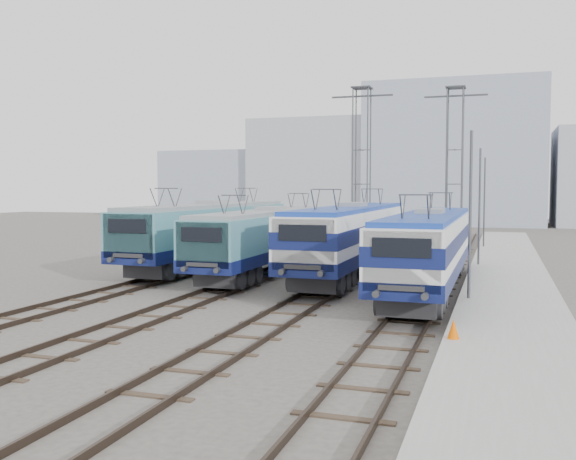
{
  "coord_description": "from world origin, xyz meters",
  "views": [
    {
      "loc": [
        9.73,
        -24.55,
        4.73
      ],
      "look_at": [
        -0.72,
        7.0,
        2.54
      ],
      "focal_mm": 40.0,
      "sensor_mm": 36.0,
      "label": 1
    }
  ],
  "objects_px": {
    "mast_rear": "(484,204)",
    "locomotive_center_left": "(269,235)",
    "locomotive_far_right": "(429,243)",
    "catenary_tower_west": "(361,162)",
    "mast_front": "(470,219)",
    "locomotive_center_right": "(352,233)",
    "locomotive_far_left": "(210,228)",
    "catenary_tower_east": "(455,162)",
    "safety_cone": "(453,329)",
    "mast_mid": "(479,209)"
  },
  "relations": [
    {
      "from": "locomotive_far_right",
      "to": "mast_front",
      "type": "height_order",
      "value": "mast_front"
    },
    {
      "from": "locomotive_far_right",
      "to": "mast_rear",
      "type": "bearing_deg",
      "value": 85.05
    },
    {
      "from": "locomotive_center_left",
      "to": "catenary_tower_west",
      "type": "relative_size",
      "value": 1.43
    },
    {
      "from": "locomotive_far_left",
      "to": "mast_front",
      "type": "bearing_deg",
      "value": -28.67
    },
    {
      "from": "locomotive_far_left",
      "to": "safety_cone",
      "type": "bearing_deg",
      "value": -45.96
    },
    {
      "from": "locomotive_center_right",
      "to": "locomotive_far_right",
      "type": "height_order",
      "value": "locomotive_center_right"
    },
    {
      "from": "locomotive_far_right",
      "to": "catenary_tower_east",
      "type": "xyz_separation_m",
      "value": [
        -0.25,
        19.37,
        4.4
      ]
    },
    {
      "from": "locomotive_center_right",
      "to": "safety_cone",
      "type": "xyz_separation_m",
      "value": [
        6.25,
        -14.23,
        -1.75
      ]
    },
    {
      "from": "catenary_tower_east",
      "to": "catenary_tower_west",
      "type": "bearing_deg",
      "value": -162.9
    },
    {
      "from": "catenary_tower_west",
      "to": "catenary_tower_east",
      "type": "bearing_deg",
      "value": 17.1
    },
    {
      "from": "locomotive_far_left",
      "to": "mast_rear",
      "type": "height_order",
      "value": "mast_rear"
    },
    {
      "from": "catenary_tower_west",
      "to": "locomotive_far_right",
      "type": "bearing_deg",
      "value": -68.76
    },
    {
      "from": "catenary_tower_west",
      "to": "mast_mid",
      "type": "height_order",
      "value": "catenary_tower_west"
    },
    {
      "from": "locomotive_center_left",
      "to": "safety_cone",
      "type": "relative_size",
      "value": 29.64
    },
    {
      "from": "mast_front",
      "to": "safety_cone",
      "type": "xyz_separation_m",
      "value": [
        -0.1,
        -7.38,
        -2.91
      ]
    },
    {
      "from": "mast_front",
      "to": "locomotive_center_right",
      "type": "bearing_deg",
      "value": 132.8
    },
    {
      "from": "mast_rear",
      "to": "locomotive_far_left",
      "type": "bearing_deg",
      "value": -134.53
    },
    {
      "from": "locomotive_center_right",
      "to": "mast_front",
      "type": "distance_m",
      "value": 9.42
    },
    {
      "from": "mast_mid",
      "to": "mast_rear",
      "type": "xyz_separation_m",
      "value": [
        0.0,
        12.0,
        0.0
      ]
    },
    {
      "from": "mast_mid",
      "to": "mast_rear",
      "type": "bearing_deg",
      "value": 90.0
    },
    {
      "from": "catenary_tower_west",
      "to": "mast_rear",
      "type": "height_order",
      "value": "catenary_tower_west"
    },
    {
      "from": "locomotive_far_left",
      "to": "mast_mid",
      "type": "height_order",
      "value": "mast_mid"
    },
    {
      "from": "locomotive_far_left",
      "to": "catenary_tower_east",
      "type": "xyz_separation_m",
      "value": [
        13.25,
        13.61,
        4.34
      ]
    },
    {
      "from": "catenary_tower_west",
      "to": "mast_mid",
      "type": "xyz_separation_m",
      "value": [
        8.6,
        -8.0,
        -3.14
      ]
    },
    {
      "from": "catenary_tower_west",
      "to": "catenary_tower_east",
      "type": "height_order",
      "value": "same"
    },
    {
      "from": "mast_front",
      "to": "mast_rear",
      "type": "height_order",
      "value": "same"
    },
    {
      "from": "locomotive_center_right",
      "to": "catenary_tower_east",
      "type": "bearing_deg",
      "value": 74.32
    },
    {
      "from": "locomotive_far_right",
      "to": "catenary_tower_west",
      "type": "bearing_deg",
      "value": 111.24
    },
    {
      "from": "locomotive_center_right",
      "to": "locomotive_far_right",
      "type": "xyz_separation_m",
      "value": [
        4.5,
        -4.23,
        -0.09
      ]
    },
    {
      "from": "catenary_tower_west",
      "to": "mast_front",
      "type": "distance_m",
      "value": 22.0
    },
    {
      "from": "locomotive_center_left",
      "to": "mast_rear",
      "type": "xyz_separation_m",
      "value": [
        10.85,
        17.64,
        1.35
      ]
    },
    {
      "from": "locomotive_center_left",
      "to": "locomotive_far_left",
      "type": "bearing_deg",
      "value": 155.63
    },
    {
      "from": "locomotive_center_left",
      "to": "locomotive_center_right",
      "type": "height_order",
      "value": "locomotive_center_right"
    },
    {
      "from": "locomotive_far_left",
      "to": "locomotive_center_right",
      "type": "distance_m",
      "value": 9.13
    },
    {
      "from": "mast_rear",
      "to": "safety_cone",
      "type": "height_order",
      "value": "mast_rear"
    },
    {
      "from": "catenary_tower_west",
      "to": "catenary_tower_east",
      "type": "xyz_separation_m",
      "value": [
        6.5,
        2.0,
        0.0
      ]
    },
    {
      "from": "safety_cone",
      "to": "locomotive_far_right",
      "type": "bearing_deg",
      "value": 99.92
    },
    {
      "from": "locomotive_center_right",
      "to": "locomotive_far_right",
      "type": "bearing_deg",
      "value": -43.2
    },
    {
      "from": "locomotive_far_left",
      "to": "mast_rear",
      "type": "xyz_separation_m",
      "value": [
        15.35,
        15.61,
        1.2
      ]
    },
    {
      "from": "mast_rear",
      "to": "locomotive_center_left",
      "type": "bearing_deg",
      "value": -121.59
    },
    {
      "from": "locomotive_center_left",
      "to": "catenary_tower_west",
      "type": "distance_m",
      "value": 14.54
    },
    {
      "from": "locomotive_center_right",
      "to": "mast_front",
      "type": "height_order",
      "value": "mast_front"
    },
    {
      "from": "safety_cone",
      "to": "mast_front",
      "type": "bearing_deg",
      "value": 89.22
    },
    {
      "from": "locomotive_center_right",
      "to": "mast_mid",
      "type": "xyz_separation_m",
      "value": [
        6.35,
        5.14,
        1.16
      ]
    },
    {
      "from": "catenary_tower_east",
      "to": "safety_cone",
      "type": "xyz_separation_m",
      "value": [
        2.0,
        -29.38,
        -6.05
      ]
    },
    {
      "from": "mast_front",
      "to": "catenary_tower_east",
      "type": "bearing_deg",
      "value": 95.45
    },
    {
      "from": "locomotive_far_left",
      "to": "locomotive_center_left",
      "type": "xyz_separation_m",
      "value": [
        4.5,
        -2.04,
        -0.15
      ]
    },
    {
      "from": "mast_mid",
      "to": "catenary_tower_east",
      "type": "bearing_deg",
      "value": 101.86
    },
    {
      "from": "locomotive_far_right",
      "to": "mast_front",
      "type": "xyz_separation_m",
      "value": [
        1.85,
        -2.63,
        1.25
      ]
    },
    {
      "from": "locomotive_far_right",
      "to": "catenary_tower_west",
      "type": "height_order",
      "value": "catenary_tower_west"
    }
  ]
}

